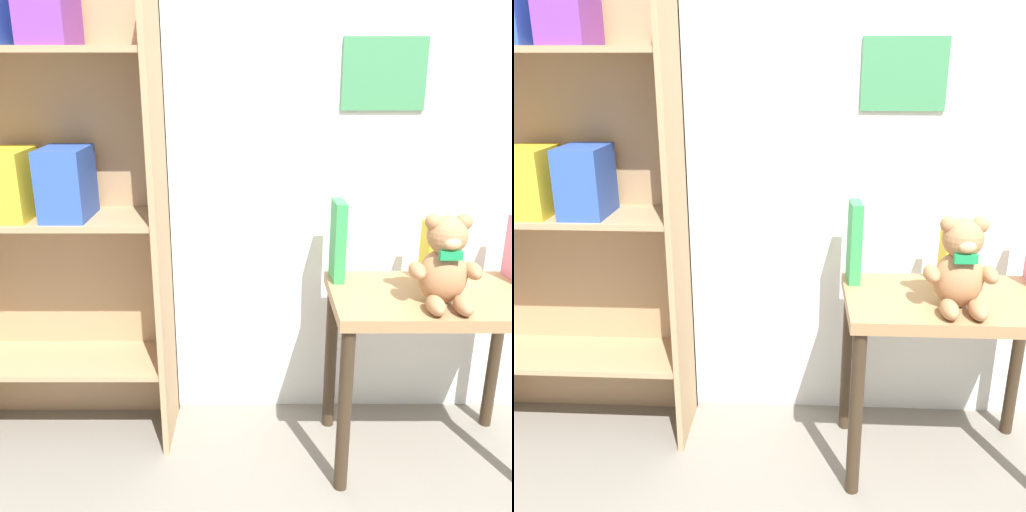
# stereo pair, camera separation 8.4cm
# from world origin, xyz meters

# --- Properties ---
(wall_back) EXTENTS (4.80, 0.07, 2.50)m
(wall_back) POSITION_xyz_m (-0.00, 1.37, 1.25)
(wall_back) COLOR silver
(wall_back) RESTS_ON ground_plane
(bookshelf_side) EXTENTS (0.72, 0.27, 1.51)m
(bookshelf_side) POSITION_xyz_m (-1.06, 1.22, 0.87)
(bookshelf_side) COLOR tan
(bookshelf_side) RESTS_ON ground_plane
(display_table) EXTENTS (0.61, 0.38, 0.56)m
(display_table) POSITION_xyz_m (0.12, 1.06, 0.46)
(display_table) COLOR #9E754C
(display_table) RESTS_ON ground_plane
(teddy_bear) EXTENTS (0.20, 0.18, 0.26)m
(teddy_bear) POSITION_xyz_m (0.11, 0.99, 0.68)
(teddy_bear) COLOR #A8754C
(teddy_bear) RESTS_ON display_table
(book_standing_green) EXTENTS (0.04, 0.10, 0.25)m
(book_standing_green) POSITION_xyz_m (-0.16, 1.18, 0.69)
(book_standing_green) COLOR #33934C
(book_standing_green) RESTS_ON display_table
(book_standing_yellow) EXTENTS (0.02, 0.10, 0.18)m
(book_standing_yellow) POSITION_xyz_m (0.12, 1.18, 0.65)
(book_standing_yellow) COLOR gold
(book_standing_yellow) RESTS_ON display_table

